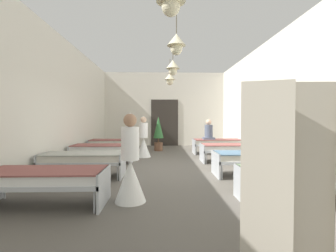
% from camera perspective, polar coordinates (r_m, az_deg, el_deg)
% --- Properties ---
extents(ground_plane, '(6.80, 12.34, 0.10)m').
position_cam_1_polar(ground_plane, '(6.87, 0.05, -10.38)').
color(ground_plane, '#59544C').
extents(room_shell, '(6.60, 11.94, 3.81)m').
position_cam_1_polar(room_shell, '(8.07, -0.24, 5.45)').
color(room_shell, silver).
rests_on(room_shell, ground).
extents(bed_left_row_0, '(1.90, 0.84, 0.57)m').
position_cam_1_polar(bed_left_row_0, '(4.38, -27.04, -10.93)').
color(bed_left_row_0, '#B7BCC1').
rests_on(bed_left_row_0, ground).
extents(bed_right_row_0, '(1.90, 0.84, 0.57)m').
position_cam_1_polar(bed_right_row_0, '(4.58, 28.46, -10.41)').
color(bed_right_row_0, '#B7BCC1').
rests_on(bed_right_row_0, ground).
extents(bed_left_row_1, '(1.90, 0.84, 0.57)m').
position_cam_1_polar(bed_left_row_1, '(6.12, -19.38, -7.29)').
color(bed_left_row_1, '#B7BCC1').
rests_on(bed_left_row_1, ground).
extents(bed_right_row_1, '(1.90, 0.84, 0.57)m').
position_cam_1_polar(bed_right_row_1, '(6.26, 19.60, -7.09)').
color(bed_right_row_1, '#B7BCC1').
rests_on(bed_right_row_1, ground).
extents(bed_left_row_2, '(1.90, 0.84, 0.57)m').
position_cam_1_polar(bed_left_row_2, '(7.94, -15.21, -5.23)').
color(bed_left_row_2, '#B7BCC1').
rests_on(bed_left_row_2, ground).
extents(bed_right_row_2, '(1.90, 0.84, 0.57)m').
position_cam_1_polar(bed_right_row_2, '(8.05, 14.64, -5.13)').
color(bed_right_row_2, '#B7BCC1').
rests_on(bed_right_row_2, ground).
extents(bed_left_row_3, '(1.90, 0.84, 0.57)m').
position_cam_1_polar(bed_left_row_3, '(9.78, -12.62, -3.93)').
color(bed_left_row_3, '#B7BCC1').
rests_on(bed_left_row_3, ground).
extents(bed_right_row_3, '(1.90, 0.84, 0.57)m').
position_cam_1_polar(bed_right_row_3, '(9.87, 11.52, -3.87)').
color(bed_right_row_3, '#B7BCC1').
rests_on(bed_right_row_3, ground).
extents(nurse_near_aisle, '(0.52, 0.52, 1.49)m').
position_cam_1_polar(nurse_near_aisle, '(4.12, -8.91, -10.28)').
color(nurse_near_aisle, white).
rests_on(nurse_near_aisle, ground).
extents(nurse_mid_aisle, '(0.52, 0.52, 1.49)m').
position_cam_1_polar(nurse_mid_aisle, '(8.82, -5.80, -3.91)').
color(nurse_mid_aisle, white).
rests_on(nurse_mid_aisle, ground).
extents(patient_seated_primary, '(0.44, 0.44, 0.80)m').
position_cam_1_polar(patient_seated_primary, '(9.72, 9.59, -1.41)').
color(patient_seated_primary, '#515B70').
rests_on(patient_seated_primary, bed_right_row_3).
extents(potted_plant, '(0.44, 0.44, 1.49)m').
position_cam_1_polar(potted_plant, '(10.53, -2.28, -1.31)').
color(potted_plant, brown).
rests_on(potted_plant, ground).
extents(privacy_screen, '(1.25, 0.17, 1.70)m').
position_cam_1_polar(privacy_screen, '(2.47, 31.16, -10.94)').
color(privacy_screen, '#BCB29E').
rests_on(privacy_screen, ground).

